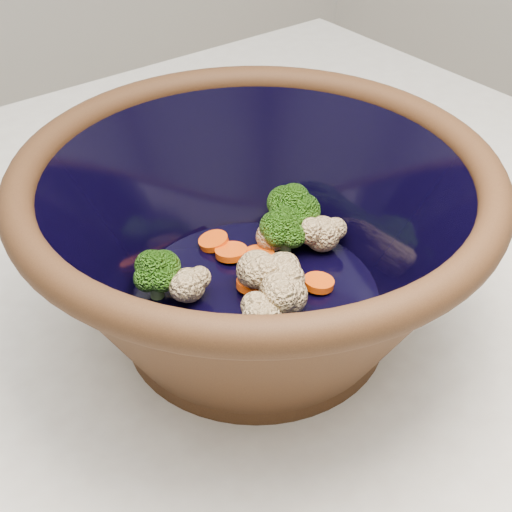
# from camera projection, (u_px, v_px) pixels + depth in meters

# --- Properties ---
(mixing_bowl) EXTENTS (0.36, 0.36, 0.16)m
(mixing_bowl) POSITION_uv_depth(u_px,v_px,m) (256.00, 240.00, 0.55)
(mixing_bowl) COLOR black
(mixing_bowl) RESTS_ON counter
(vegetable_pile) EXTENTS (0.18, 0.19, 0.05)m
(vegetable_pile) POSITION_uv_depth(u_px,v_px,m) (268.00, 257.00, 0.58)
(vegetable_pile) COLOR #608442
(vegetable_pile) RESTS_ON mixing_bowl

